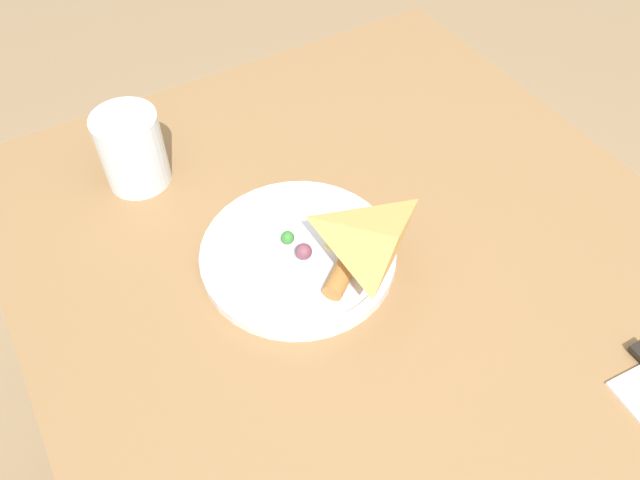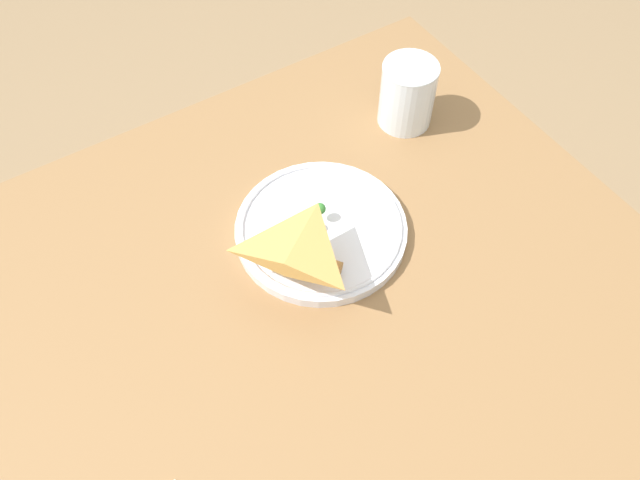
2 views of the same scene
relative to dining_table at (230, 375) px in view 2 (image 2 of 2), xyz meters
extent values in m
cube|color=olive|center=(0.00, 0.00, 0.09)|extent=(1.21, 0.82, 0.03)
cube|color=#382D23|center=(-0.56, -0.36, -0.29)|extent=(0.06, 0.06, 0.74)
cube|color=#382D23|center=(-0.56, 0.36, -0.29)|extent=(0.06, 0.06, 0.74)
cylinder|color=white|center=(-0.20, -0.07, 0.11)|extent=(0.24, 0.24, 0.02)
torus|color=white|center=(-0.20, -0.07, 0.12)|extent=(0.23, 0.23, 0.01)
pyramid|color=#DBA351|center=(-0.19, -0.07, 0.13)|extent=(0.15, 0.15, 0.02)
cylinder|color=#B77A3D|center=(-0.14, -0.03, 0.13)|extent=(0.08, 0.10, 0.02)
sphere|color=#EFDB93|center=(-0.17, -0.04, 0.15)|extent=(0.02, 0.02, 0.02)
sphere|color=#7A4256|center=(-0.17, -0.08, 0.15)|extent=(0.02, 0.02, 0.02)
sphere|color=#388433|center=(-0.20, -0.08, 0.15)|extent=(0.02, 0.02, 0.02)
cylinder|color=white|center=(-0.43, -0.19, 0.16)|extent=(0.09, 0.09, 0.11)
cylinder|color=#B27F42|center=(-0.43, -0.19, 0.14)|extent=(0.08, 0.08, 0.07)
torus|color=white|center=(-0.43, -0.19, 0.21)|extent=(0.09, 0.09, 0.00)
camera|label=1|loc=(0.23, -0.29, 0.71)|focal=35.00mm
camera|label=2|loc=(0.08, 0.36, 0.82)|focal=35.00mm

